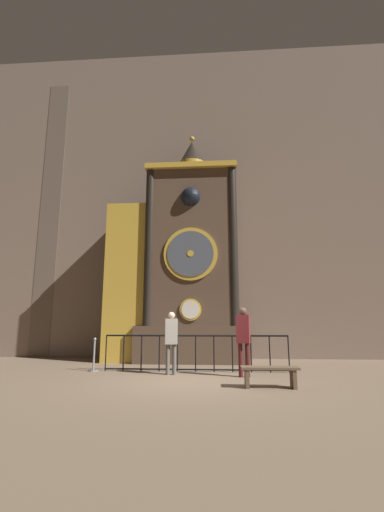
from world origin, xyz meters
TOP-DOWN VIEW (x-y plane):
  - ground_plane at (0.00, 0.00)m, footprint 28.00×28.00m
  - cathedral_back_wall at (-0.09, 5.49)m, footprint 24.00×0.32m
  - clock_tower at (-0.74, 4.03)m, footprint 5.16×1.81m
  - railing_fence at (0.04, 1.66)m, footprint 5.34×0.05m
  - visitor_near at (-0.59, 1.05)m, footprint 0.37×0.27m
  - visitor_far at (1.36, 0.76)m, footprint 0.38×0.29m
  - stanchion_post at (-2.93, 1.57)m, footprint 0.28×0.28m
  - visitor_bench at (1.80, -0.69)m, footprint 1.24×0.40m

SIDE VIEW (x-z plane):
  - ground_plane at x=0.00m, z-range 0.00..0.00m
  - stanchion_post at x=-2.93m, z-range -0.17..0.78m
  - visitor_bench at x=1.80m, z-range 0.09..0.53m
  - railing_fence at x=0.04m, z-range 0.05..1.09m
  - visitor_near at x=-0.59m, z-range 0.16..1.84m
  - visitor_far at x=1.36m, z-range 0.18..1.97m
  - clock_tower at x=-0.74m, z-range -0.81..7.96m
  - cathedral_back_wall at x=-0.09m, z-range -0.01..13.78m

